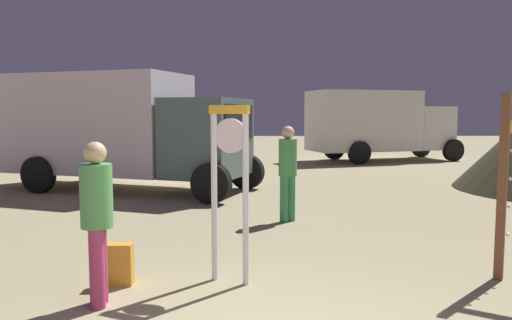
# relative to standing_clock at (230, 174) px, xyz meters

# --- Properties ---
(standing_clock) EXTENTS (0.48, 0.28, 2.06)m
(standing_clock) POSITION_rel_standing_clock_xyz_m (0.00, 0.00, 0.00)
(standing_clock) COLOR white
(standing_clock) RESTS_ON ground_plane
(person_near_clock) EXTENTS (0.32, 0.32, 1.69)m
(person_near_clock) POSITION_rel_standing_clock_xyz_m (-1.32, -0.70, -0.33)
(person_near_clock) COLOR #B43863
(person_near_clock) RESTS_ON ground_plane
(backpack) EXTENTS (0.28, 0.21, 0.48)m
(backpack) POSITION_rel_standing_clock_xyz_m (-1.26, -0.08, -1.04)
(backpack) COLOR orange
(backpack) RESTS_ON ground_plane
(person_distant) EXTENTS (0.33, 0.33, 1.74)m
(person_distant) POSITION_rel_standing_clock_xyz_m (0.91, 3.26, -0.30)
(person_distant) COLOR #3A9154
(person_distant) RESTS_ON ground_plane
(box_truck_near) EXTENTS (6.97, 4.43, 2.96)m
(box_truck_near) POSITION_rel_standing_clock_xyz_m (-3.19, 7.17, 0.34)
(box_truck_near) COLOR silver
(box_truck_near) RESTS_ON ground_plane
(box_truck_far) EXTENTS (6.62, 3.99, 2.88)m
(box_truck_far) POSITION_rel_standing_clock_xyz_m (5.49, 14.93, 0.29)
(box_truck_far) COLOR silver
(box_truck_far) RESTS_ON ground_plane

